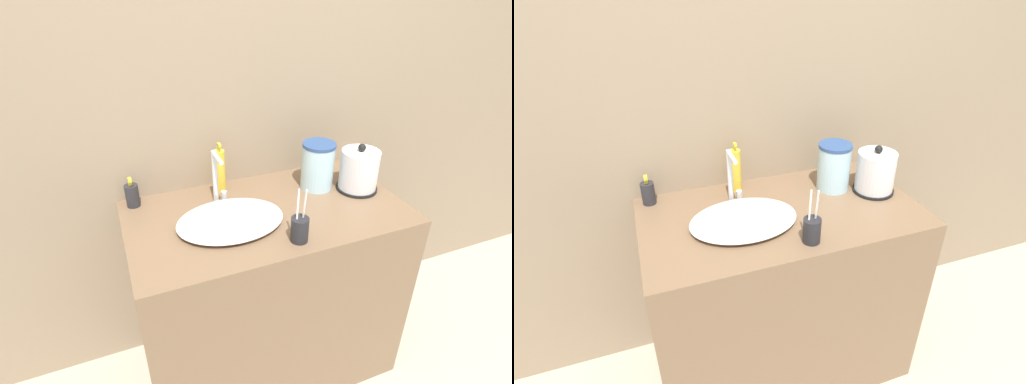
# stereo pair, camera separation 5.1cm
# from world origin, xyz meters

# --- Properties ---
(wall_back) EXTENTS (6.00, 0.04, 2.60)m
(wall_back) POSITION_xyz_m (0.00, 0.63, 1.30)
(wall_back) COLOR gray
(wall_back) RESTS_ON ground_plane
(vanity_counter) EXTENTS (1.13, 0.61, 0.89)m
(vanity_counter) POSITION_xyz_m (0.00, 0.31, 0.44)
(vanity_counter) COLOR brown
(vanity_counter) RESTS_ON ground_plane
(sink_basin) EXTENTS (0.42, 0.31, 0.04)m
(sink_basin) POSITION_xyz_m (-0.17, 0.27, 0.91)
(sink_basin) COLOR white
(sink_basin) RESTS_ON vanity_counter
(faucet) EXTENTS (0.06, 0.11, 0.23)m
(faucet) POSITION_xyz_m (-0.16, 0.45, 1.01)
(faucet) COLOR silver
(faucet) RESTS_ON vanity_counter
(electric_kettle) EXTENTS (0.18, 0.18, 0.22)m
(electric_kettle) POSITION_xyz_m (0.44, 0.33, 0.97)
(electric_kettle) COLOR black
(electric_kettle) RESTS_ON vanity_counter
(toothbrush_cup) EXTENTS (0.07, 0.07, 0.22)m
(toothbrush_cup) POSITION_xyz_m (0.03, 0.08, 0.94)
(toothbrush_cup) COLOR #232328
(toothbrush_cup) RESTS_ON vanity_counter
(lotion_bottle) EXTENTS (0.05, 0.05, 0.22)m
(lotion_bottle) POSITION_xyz_m (-0.12, 0.54, 0.98)
(lotion_bottle) COLOR gold
(lotion_bottle) RESTS_ON vanity_counter
(shampoo_bottle) EXTENTS (0.06, 0.06, 0.13)m
(shampoo_bottle) POSITION_xyz_m (-0.50, 0.55, 0.94)
(shampoo_bottle) COLOR #28282D
(shampoo_bottle) RESTS_ON vanity_counter
(water_pitcher) EXTENTS (0.14, 0.14, 0.21)m
(water_pitcher) POSITION_xyz_m (0.28, 0.41, 0.99)
(water_pitcher) COLOR #B2DBEA
(water_pitcher) RESTS_ON vanity_counter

